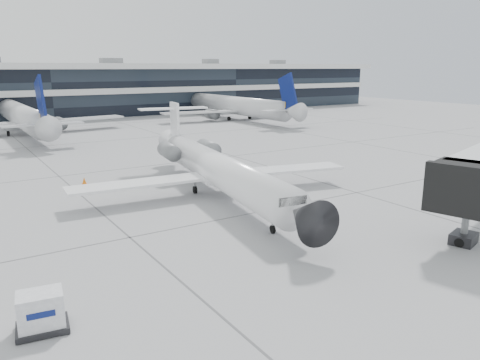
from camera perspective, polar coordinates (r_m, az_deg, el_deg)
ground at (r=34.63m, az=2.50°, el=-3.87°), size 220.00×220.00×0.00m
terminal at (r=110.77m, az=-23.02°, el=9.75°), size 170.00×22.00×10.00m
bg_jet_center at (r=83.38m, az=-24.83°, el=5.18°), size 32.00×40.00×9.60m
bg_jet_right at (r=97.14m, az=-0.70°, el=7.45°), size 32.00×40.00×9.60m
regional_jet at (r=38.61m, az=-2.98°, el=1.54°), size 23.73×29.60×6.85m
cargo_uld at (r=21.03m, az=-23.09°, el=-14.63°), size 2.20×1.75×1.64m
traffic_cone at (r=44.87m, az=-18.46°, el=-0.11°), size 0.47×0.47×0.63m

